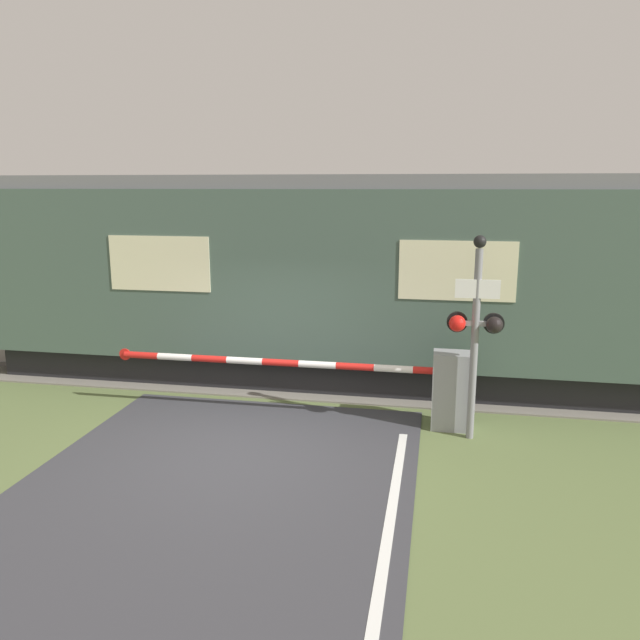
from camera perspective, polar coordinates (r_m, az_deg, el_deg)
ground_plane at (r=9.15m, az=-7.20°, el=-11.80°), size 80.00×80.00×0.00m
track_bed at (r=12.59m, az=-1.85°, el=-4.82°), size 36.00×3.20×0.13m
train at (r=11.87m, az=12.19°, el=3.61°), size 18.80×2.94×3.89m
crossing_barrier at (r=9.88m, az=9.24°, el=-5.92°), size 5.85×0.44×1.21m
signal_post at (r=9.26m, az=14.03°, el=-0.51°), size 0.82×0.26×3.02m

